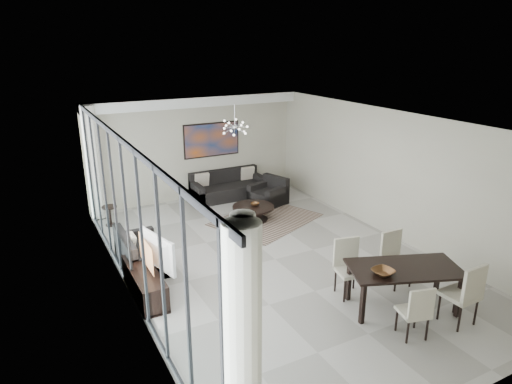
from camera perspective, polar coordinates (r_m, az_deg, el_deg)
room_shell at (r=9.29m, az=4.98°, el=0.24°), size 6.00×9.00×2.90m
window_wall at (r=8.07m, az=-15.27°, el=-3.11°), size 0.37×8.95×2.90m
soffit at (r=12.58m, az=-7.55°, el=11.12°), size 5.98×0.40×0.26m
painting at (r=13.10m, az=-5.56°, el=6.51°), size 1.68×0.04×0.98m
chandelier at (r=11.12m, az=-2.66°, el=8.11°), size 0.66×0.66×0.71m
rug at (r=11.62m, az=1.21°, el=-3.47°), size 3.03×2.72×0.01m
coffee_table at (r=11.54m, az=-0.35°, el=-2.53°), size 1.06×1.06×0.37m
bowl_coffee at (r=11.52m, az=-0.15°, el=-1.54°), size 0.27×0.27×0.07m
sofa_main at (r=13.21m, az=-3.52°, el=0.43°), size 2.13×0.87×0.77m
loveseat at (r=9.52m, az=-14.23°, el=-7.65°), size 0.82×1.46×0.73m
armchair at (r=12.71m, az=1.63°, el=-0.34°), size 1.05×1.08×0.73m
side_table at (r=11.72m, az=-17.81°, el=-2.48°), size 0.36×0.36×0.50m
tv_console at (r=8.50m, az=-13.76°, el=-10.95°), size 0.44×1.57×0.49m
television at (r=8.26m, az=-12.92°, el=-7.41°), size 0.41×1.11×0.64m
dining_table at (r=8.09m, az=18.04°, el=-9.50°), size 2.04×1.52×0.76m
dining_chair_sw at (r=7.45m, az=19.47°, el=-13.67°), size 0.51×0.51×0.90m
dining_chair_se at (r=7.99m, az=24.81°, el=-11.16°), size 0.51×0.51×1.08m
dining_chair_nw at (r=8.34m, az=11.45°, el=-8.65°), size 0.56×0.56×1.03m
dining_chair_ne at (r=8.89m, az=16.88°, el=-7.43°), size 0.47×0.47×1.01m
bowl_dining at (r=7.70m, az=15.60°, el=-9.62°), size 0.38×0.38×0.09m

